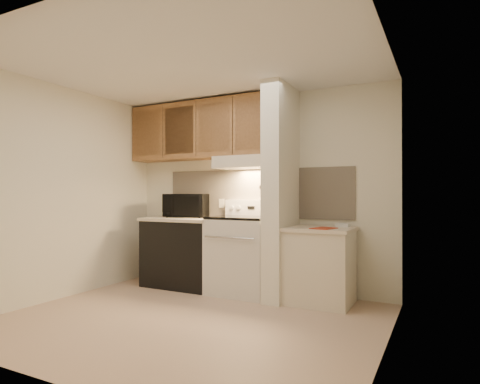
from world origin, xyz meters
The scene contains 50 objects.
floor centered at (0.00, 0.00, 0.00)m, with size 3.60×3.60×0.00m, color #CAA990.
ceiling centered at (0.00, 0.00, 2.50)m, with size 3.60×3.60×0.00m, color white.
wall_back centered at (0.00, 1.50, 1.25)m, with size 3.60×0.02×2.50m, color white.
wall_left centered at (-1.80, 0.00, 1.25)m, with size 0.02×3.00×2.50m, color white.
wall_right centered at (1.80, 0.00, 1.25)m, with size 0.02×3.00×2.50m, color white.
backsplash centered at (0.00, 1.49, 1.24)m, with size 2.60×0.02×0.63m, color beige.
range_body centered at (0.00, 1.16, 0.46)m, with size 0.76×0.65×0.92m, color silver.
oven_window centered at (0.00, 0.84, 0.50)m, with size 0.50×0.01×0.30m, color black.
oven_handle centered at (0.00, 0.80, 0.72)m, with size 0.02×0.02×0.65m, color silver.
cooktop centered at (0.00, 1.16, 0.94)m, with size 0.74×0.64×0.03m, color black.
range_backguard centered at (0.00, 1.44, 1.05)m, with size 0.76×0.08×0.20m, color silver.
range_display centered at (0.00, 1.40, 1.05)m, with size 0.10×0.01×0.04m, color black.
range_knob_left_outer centered at (-0.28, 1.40, 1.05)m, with size 0.05×0.05×0.02m, color silver.
range_knob_left_inner centered at (-0.18, 1.40, 1.05)m, with size 0.05×0.05×0.02m, color silver.
range_knob_right_inner centered at (0.18, 1.40, 1.05)m, with size 0.05×0.05×0.02m, color silver.
range_knob_right_outer centered at (0.28, 1.40, 1.05)m, with size 0.05×0.05×0.02m, color silver.
dishwasher_front centered at (-0.88, 1.17, 0.43)m, with size 1.00×0.63×0.87m, color black.
left_countertop centered at (-0.88, 1.17, 0.89)m, with size 1.04×0.67×0.04m, color beige.
spoon_rest centered at (-0.48, 1.36, 0.92)m, with size 0.24×0.08×0.02m, color black.
teal_jar centered at (-1.23, 1.34, 0.96)m, with size 0.09×0.09×0.10m, color #2D6864.
outlet centered at (-0.48, 1.48, 1.10)m, with size 0.08×0.01×0.12m, color beige.
microwave centered at (-0.93, 1.31, 1.07)m, with size 0.57×0.39×0.32m, color black.
partition_pillar centered at (0.51, 1.15, 1.25)m, with size 0.22×0.70×2.50m, color white.
pillar_trim centered at (0.39, 1.15, 1.30)m, with size 0.01×0.70×0.04m, color #9A6A3E.
knife_strip centered at (0.39, 1.10, 1.32)m, with size 0.02×0.42×0.04m, color black.
knife_blade_a centered at (0.38, 0.93, 1.22)m, with size 0.01×0.04×0.16m, color silver.
knife_handle_a centered at (0.38, 0.93, 1.37)m, with size 0.02×0.02×0.10m, color black.
knife_blade_b centered at (0.38, 1.03, 1.21)m, with size 0.01×0.04×0.18m, color silver.
knife_handle_b centered at (0.38, 1.03, 1.37)m, with size 0.02×0.02×0.10m, color black.
knife_blade_c centered at (0.38, 1.11, 1.20)m, with size 0.01×0.04×0.20m, color silver.
knife_handle_c centered at (0.38, 1.10, 1.37)m, with size 0.02×0.02×0.10m, color black.
knife_blade_d centered at (0.38, 1.19, 1.22)m, with size 0.01×0.04×0.16m, color silver.
knife_handle_d centered at (0.38, 1.18, 1.37)m, with size 0.02×0.02×0.10m, color black.
knife_blade_e centered at (0.38, 1.26, 1.21)m, with size 0.01×0.04×0.18m, color silver.
knife_handle_e centered at (0.38, 1.25, 1.37)m, with size 0.02×0.02×0.10m, color black.
oven_mitt centered at (0.38, 1.32, 1.18)m, with size 0.03×0.10×0.25m, color gray.
right_cab_base centered at (0.97, 1.15, 0.40)m, with size 0.70×0.60×0.81m, color beige.
right_countertop centered at (0.97, 1.15, 0.83)m, with size 0.74×0.64×0.04m, color beige.
red_folder centered at (1.06, 1.00, 0.85)m, with size 0.20×0.28×0.01m, color #AB351B.
white_box centered at (1.19, 1.33, 0.87)m, with size 0.15×0.10×0.04m, color white.
range_hood centered at (0.00, 1.28, 1.62)m, with size 0.78×0.44×0.15m, color beige.
hood_lip centered at (0.00, 1.07, 1.58)m, with size 0.78×0.04×0.06m, color beige.
upper_cabinets centered at (-0.69, 1.32, 2.08)m, with size 2.18×0.33×0.77m, color #9A6A3E.
cab_door_a centered at (-1.51, 1.17, 2.08)m, with size 0.46×0.01×0.63m, color #9A6A3E.
cab_gap_a centered at (-1.23, 1.16, 2.08)m, with size 0.01×0.01×0.73m, color black.
cab_door_b centered at (-0.96, 1.17, 2.08)m, with size 0.46×0.01×0.63m, color #9A6A3E.
cab_gap_b centered at (-0.69, 1.16, 2.08)m, with size 0.01×0.01×0.73m, color black.
cab_door_c centered at (-0.42, 1.17, 2.08)m, with size 0.46×0.01×0.63m, color #9A6A3E.
cab_gap_c centered at (-0.14, 1.16, 2.08)m, with size 0.01×0.01×0.73m, color black.
cab_door_d centered at (0.13, 1.17, 2.08)m, with size 0.46×0.01×0.63m, color #9A6A3E.
Camera 1 is at (2.22, -3.25, 1.22)m, focal length 30.00 mm.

